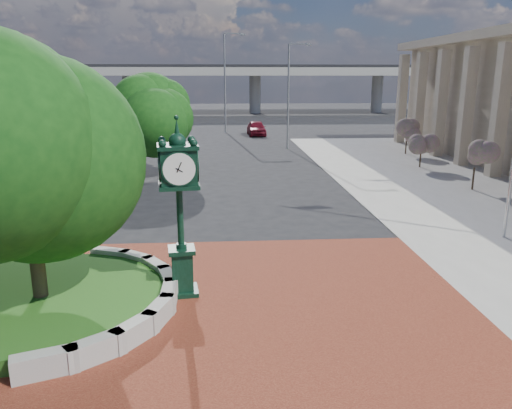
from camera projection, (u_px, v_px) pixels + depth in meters
The scene contains 14 objects.
ground at pixel (239, 304), 12.98m from camera, with size 200.00×200.00×0.00m, color black.
plaza at pixel (241, 321), 12.00m from camera, with size 12.00×12.00×0.04m, color maroon.
planter_wall at pixel (134, 297), 12.73m from camera, with size 2.96×6.77×0.54m.
grass_bed at pixel (42, 303), 12.60m from camera, with size 6.10×6.10×0.40m, color #1A4D16.
overpass at pixel (222, 72), 78.98m from camera, with size 90.00×12.00×7.50m.
tree_planter at pixel (26, 165), 11.72m from camera, with size 5.20×5.20×6.33m.
tree_street at pixel (160, 121), 29.30m from camera, with size 4.40×4.40×5.45m.
post_clock at pixel (180, 202), 12.91m from camera, with size 1.09×1.09×4.73m.
parked_car at pixel (256, 128), 50.10m from camera, with size 1.72×4.28×1.46m, color maroon.
street_lamp_near at pixel (291, 88), 39.65m from camera, with size 1.86×0.31×8.28m.
street_lamp_far at pixel (227, 75), 51.63m from camera, with size 2.26×0.29×10.06m.
shrub_near at pixel (475, 160), 25.56m from camera, with size 1.20×1.20×2.20m.
shrub_mid at pixel (422, 143), 32.04m from camera, with size 1.20×1.20×2.20m.
shrub_far at pixel (407, 133), 37.59m from camera, with size 1.20×1.20×2.20m.
Camera 1 is at (-0.37, -11.93, 5.74)m, focal length 35.00 mm.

